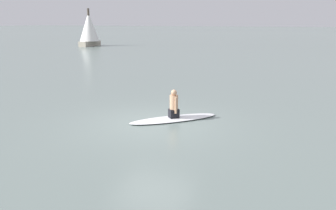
% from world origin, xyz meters
% --- Properties ---
extents(ground_plane, '(400.00, 400.00, 0.00)m').
position_xyz_m(ground_plane, '(0.00, 0.00, 0.00)').
color(ground_plane, slate).
extents(surfboard, '(2.70, 2.66, 0.08)m').
position_xyz_m(surfboard, '(-0.64, 0.45, 0.04)').
color(surfboard, white).
rests_on(surfboard, ground).
extents(person_paddler, '(0.40, 0.40, 0.94)m').
position_xyz_m(person_paddler, '(-0.64, 0.45, 0.51)').
color(person_paddler, black).
rests_on(person_paddler, surfboard).
extents(sailboat_center_horizon, '(3.62, 2.62, 4.73)m').
position_xyz_m(sailboat_center_horizon, '(-27.80, -22.71, 2.24)').
color(sailboat_center_horizon, '#B2A893').
rests_on(sailboat_center_horizon, ground).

